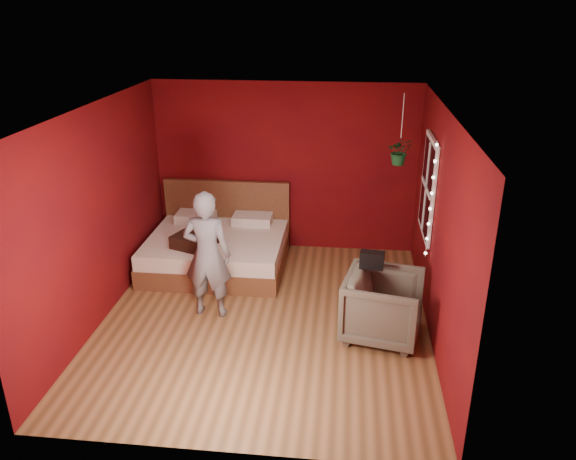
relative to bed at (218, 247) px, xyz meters
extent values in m
plane|color=olive|center=(0.92, -1.45, -0.28)|extent=(4.50, 4.50, 0.00)
cube|color=#6B0C0B|center=(0.92, 0.81, 1.02)|extent=(4.00, 0.02, 2.60)
cube|color=#6B0C0B|center=(0.92, -3.71, 1.02)|extent=(4.00, 0.02, 2.60)
cube|color=#6B0C0B|center=(-1.09, -1.45, 1.02)|extent=(0.02, 4.50, 2.60)
cube|color=#6B0C0B|center=(2.93, -1.45, 1.02)|extent=(0.02, 4.50, 2.60)
cube|color=white|center=(0.92, -1.45, 2.33)|extent=(4.00, 4.50, 0.02)
cube|color=white|center=(2.89, -0.55, 1.22)|extent=(0.04, 0.97, 1.27)
cube|color=black|center=(2.87, -0.55, 1.22)|extent=(0.02, 0.85, 1.15)
cube|color=white|center=(2.87, -0.55, 1.22)|extent=(0.03, 0.05, 1.15)
cube|color=white|center=(2.87, -0.55, 1.22)|extent=(0.03, 0.85, 0.05)
cylinder|color=silver|center=(2.86, -1.08, 1.22)|extent=(0.01, 0.01, 1.45)
sphere|color=#FFF2CC|center=(2.86, -1.08, 0.54)|extent=(0.04, 0.04, 0.04)
sphere|color=#FFF2CC|center=(2.86, -1.08, 0.73)|extent=(0.04, 0.04, 0.04)
sphere|color=#FFF2CC|center=(2.86, -1.08, 0.93)|extent=(0.04, 0.04, 0.04)
sphere|color=#FFF2CC|center=(2.86, -1.08, 1.12)|extent=(0.04, 0.04, 0.04)
sphere|color=#FFF2CC|center=(2.86, -1.08, 1.31)|extent=(0.04, 0.04, 0.04)
sphere|color=#FFF2CC|center=(2.86, -1.08, 1.51)|extent=(0.04, 0.04, 0.04)
sphere|color=#FFF2CC|center=(2.86, -1.08, 1.70)|extent=(0.04, 0.04, 0.04)
sphere|color=#FFF2CC|center=(2.86, -1.08, 1.89)|extent=(0.04, 0.04, 0.04)
cube|color=brown|center=(0.00, -0.09, -0.14)|extent=(1.98, 1.68, 0.28)
cube|color=white|center=(0.00, -0.09, 0.10)|extent=(1.94, 1.65, 0.22)
cube|color=brown|center=(0.00, 0.71, 0.26)|extent=(1.98, 0.08, 1.09)
cube|color=silver|center=(-0.44, 0.47, 0.28)|extent=(0.59, 0.38, 0.14)
cube|color=silver|center=(0.44, 0.47, 0.28)|extent=(0.59, 0.38, 0.14)
imported|color=slate|center=(0.21, -1.40, 0.53)|extent=(0.61, 0.42, 1.63)
imported|color=#595446|center=(2.34, -1.69, 0.12)|extent=(1.03, 1.01, 0.80)
cube|color=black|center=(2.19, -1.50, 0.62)|extent=(0.29, 0.17, 0.20)
cube|color=black|center=(-0.22, -0.45, 0.30)|extent=(0.65, 0.65, 0.18)
cylinder|color=silver|center=(2.54, -0.15, 2.03)|extent=(0.01, 0.01, 0.57)
imported|color=#1B612A|center=(2.54, -0.15, 1.57)|extent=(0.33, 0.29, 0.36)
camera|label=1|loc=(1.86, -7.44, 3.43)|focal=35.00mm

